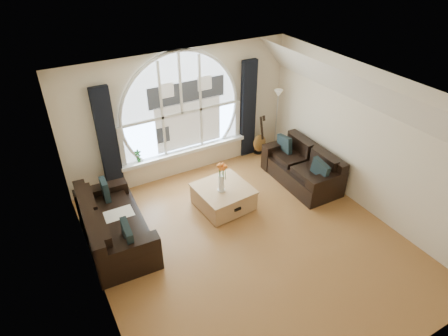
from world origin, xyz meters
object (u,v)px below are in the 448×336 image
vase_flowers (221,174)px  guitar (260,135)px  potted_plant (138,156)px  coffee_chest (223,196)px  sofa_left (115,224)px  sofa_right (302,166)px  floor_lamp (276,122)px

vase_flowers → guitar: (1.82, 1.41, -0.31)m
guitar → potted_plant: (-2.90, 0.20, 0.16)m
coffee_chest → vase_flowers: vase_flowers is taller
guitar → sofa_left: bearing=-165.5°
sofa_right → guitar: guitar is taller
floor_lamp → potted_plant: (-3.27, 0.29, -0.11)m
vase_flowers → floor_lamp: (2.19, 1.31, -0.04)m
floor_lamp → potted_plant: bearing=174.9°
potted_plant → coffee_chest: bearing=-53.1°
guitar → potted_plant: bearing=171.8°
vase_flowers → guitar: size_ratio=0.66×
sofa_left → vase_flowers: size_ratio=2.75×
vase_flowers → potted_plant: 1.94m
vase_flowers → potted_plant: vase_flowers is taller
coffee_chest → potted_plant: 1.98m
guitar → potted_plant: size_ratio=3.76×
sofa_right → floor_lamp: size_ratio=1.10×
coffee_chest → guitar: size_ratio=0.94×
sofa_left → floor_lamp: size_ratio=1.20×
sofa_left → coffee_chest: size_ratio=1.94×
sofa_left → vase_flowers: vase_flowers is taller
sofa_right → vase_flowers: 2.00m
coffee_chest → floor_lamp: (2.11, 1.25, 0.56)m
potted_plant → floor_lamp: bearing=-5.1°
sofa_right → potted_plant: 3.44m
coffee_chest → floor_lamp: 2.52m
sofa_left → floor_lamp: (4.22, 1.22, 0.40)m
floor_lamp → potted_plant: size_ratio=5.68×
coffee_chest → vase_flowers: size_ratio=1.42×
coffee_chest → guitar: 2.22m
floor_lamp → coffee_chest: bearing=-149.5°
sofa_left → guitar: size_ratio=1.82×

